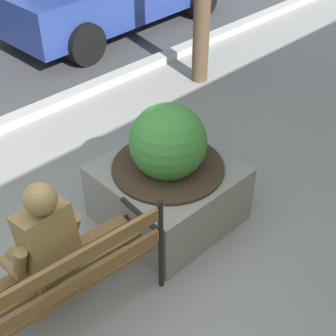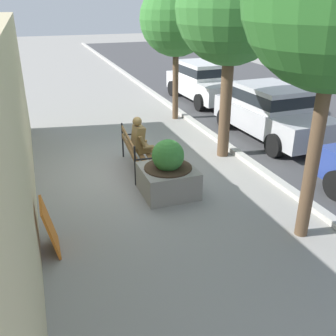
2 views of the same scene
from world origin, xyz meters
The scene contains 11 objects.
ground_plane centered at (0.00, 0.00, 0.00)m, with size 80.00×80.00×0.00m, color gray.
curb_stone centered at (0.00, 2.90, 0.06)m, with size 60.00×0.20×0.12m, color #B2AFA8.
building_wall_behind centered at (1.50, -2.60, 1.77)m, with size 12.00×0.50×3.54m, color #C6B78C.
park_bench centered at (-0.18, 0.04, 0.54)m, with size 1.83×0.66×0.95m.
bronze_statue_seated centered at (-0.08, 0.26, 0.67)m, with size 0.62×0.79×1.37m.
concrete_planter centered at (1.31, 0.38, 0.48)m, with size 1.13×1.13×1.23m.
street_tree_near_bench centered at (-3.99, 2.53, 3.29)m, with size 2.35×2.35×4.48m.
street_tree_down_street centered at (-0.30, 2.52, 3.68)m, with size 2.66×2.66×5.05m.
parked_car_white centered at (-6.07, 4.55, 0.84)m, with size 4.17×2.06×1.56m.
parked_car_silver centered at (-1.16, 4.55, 0.84)m, with size 4.17×2.06×1.56m.
leaning_signboard centered at (2.60, -2.15, 0.45)m, with size 0.70×0.04×0.90m, color #C6661E.
Camera 2 is at (8.30, -2.10, 3.89)m, focal length 40.80 mm.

